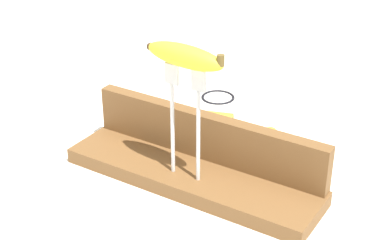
{
  "coord_description": "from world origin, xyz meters",
  "views": [
    {
      "loc": [
        0.49,
        -0.78,
        0.6
      ],
      "look_at": [
        0.0,
        0.0,
        0.13
      ],
      "focal_mm": 56.24,
      "sensor_mm": 36.0,
      "label": 1
    }
  ],
  "objects_px": {
    "banana_chunk_near": "(271,141)",
    "banana_raised_center": "(185,56)",
    "fork_stand_center": "(185,113)",
    "banana_chunk_far": "(218,122)",
    "wire_coil": "(218,96)"
  },
  "relations": [
    {
      "from": "banana_raised_center",
      "to": "wire_coil",
      "type": "bearing_deg",
      "value": 111.2
    },
    {
      "from": "fork_stand_center",
      "to": "banana_raised_center",
      "type": "relative_size",
      "value": 1.33
    },
    {
      "from": "banana_raised_center",
      "to": "banana_chunk_near",
      "type": "xyz_separation_m",
      "value": [
        0.07,
        0.2,
        -0.23
      ]
    },
    {
      "from": "fork_stand_center",
      "to": "banana_chunk_far",
      "type": "distance_m",
      "value": 0.26
    },
    {
      "from": "fork_stand_center",
      "to": "wire_coil",
      "type": "bearing_deg",
      "value": 111.21
    },
    {
      "from": "banana_raised_center",
      "to": "banana_chunk_far",
      "type": "height_order",
      "value": "banana_raised_center"
    },
    {
      "from": "wire_coil",
      "to": "fork_stand_center",
      "type": "bearing_deg",
      "value": -68.79
    },
    {
      "from": "wire_coil",
      "to": "banana_chunk_near",
      "type": "bearing_deg",
      "value": -36.85
    },
    {
      "from": "banana_chunk_near",
      "to": "banana_chunk_far",
      "type": "relative_size",
      "value": 0.92
    },
    {
      "from": "banana_chunk_far",
      "to": "wire_coil",
      "type": "xyz_separation_m",
      "value": [
        -0.08,
        0.14,
        -0.02
      ]
    },
    {
      "from": "banana_raised_center",
      "to": "banana_chunk_far",
      "type": "xyz_separation_m",
      "value": [
        -0.06,
        0.22,
        -0.23
      ]
    },
    {
      "from": "banana_chunk_far",
      "to": "wire_coil",
      "type": "distance_m",
      "value": 0.17
    },
    {
      "from": "banana_chunk_near",
      "to": "banana_raised_center",
      "type": "bearing_deg",
      "value": -108.71
    },
    {
      "from": "banana_raised_center",
      "to": "banana_chunk_near",
      "type": "bearing_deg",
      "value": 71.29
    },
    {
      "from": "fork_stand_center",
      "to": "banana_raised_center",
      "type": "height_order",
      "value": "banana_raised_center"
    }
  ]
}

